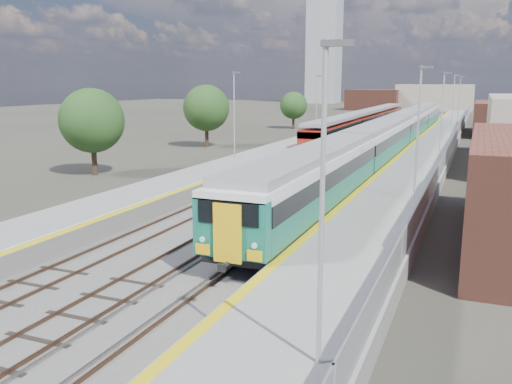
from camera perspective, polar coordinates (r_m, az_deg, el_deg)
The scene contains 11 objects.
ground at distance 60.83m, azimuth 12.94°, elevation 4.00°, with size 320.00×320.00×0.00m, color #47443A.
ballast_bed at distance 63.66m, azimuth 11.32°, elevation 4.42°, with size 10.50×155.00×0.06m, color #565451.
tracks at distance 65.18m, azimuth 12.13°, elevation 4.62°, with size 8.96×160.00×0.17m.
platform_right at distance 62.61m, azimuth 18.13°, elevation 4.42°, with size 4.70×155.00×8.52m.
platform_left at distance 65.21m, azimuth 5.45°, elevation 5.19°, with size 4.30×155.00×8.52m.
buildings at distance 150.78m, azimuth 11.93°, elevation 12.42°, with size 72.00×185.50×40.00m.
green_train at distance 60.58m, azimuth 14.49°, elevation 6.15°, with size 3.05×84.82×3.36m.
red_train at distance 80.84m, azimuth 11.48°, elevation 7.32°, with size 2.76×56.03×3.49m.
tree_a at distance 46.69m, azimuth -16.89°, elevation 7.20°, with size 5.30×5.30×7.18m.
tree_b at distance 64.69m, azimuth -5.26°, elevation 8.80°, with size 5.43×5.43×7.36m.
tree_c at distance 90.93m, azimuth 3.97°, elevation 9.07°, with size 4.49×4.49×6.09m.
Camera 1 is at (9.73, -9.56, 7.61)m, focal length 38.00 mm.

